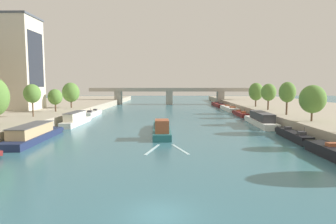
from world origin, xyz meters
TOP-DOWN VIEW (x-y plane):
  - ground_plane at (0.00, 0.00)m, footprint 400.00×400.00m
  - quay_left at (-39.82, 55.00)m, footprint 36.00×170.00m
  - quay_right at (39.82, 55.00)m, footprint 36.00×170.00m
  - barge_midriver at (-0.87, 30.25)m, footprint 3.64×17.38m
  - wake_behind_barge at (0.16, 18.51)m, footprint 5.59×6.03m
  - moored_boat_left_lone at (-19.82, 23.79)m, footprint 3.75×15.92m
  - moored_boat_left_end at (-19.27, 41.10)m, footprint 2.63×13.73m
  - moored_boat_left_near at (-20.21, 57.52)m, footprint 1.94×11.68m
  - moored_boat_right_lone at (19.56, 25.54)m, footprint 2.09×11.19m
  - moored_boat_right_midway at (19.43, 40.71)m, footprint 3.45×16.85m
  - moored_boat_right_second at (19.65, 58.81)m, footprint 2.09×12.03m
  - moored_boat_right_upstream at (19.85, 74.43)m, footprint 3.40×16.46m
  - moored_boat_right_far at (19.35, 92.71)m, footprint 3.27×16.92m
  - tree_left_end_of_row at (-26.58, 37.62)m, footprint 3.23×3.23m
  - tree_left_distant at (-26.35, 47.97)m, footprint 3.28×3.28m
  - tree_left_midway at (-26.53, 58.85)m, footprint 4.58×4.58m
  - tree_right_midway at (25.08, 31.05)m, footprint 4.36×4.36m
  - tree_right_distant at (25.03, 41.51)m, footprint 3.38×3.38m
  - tree_right_third at (25.19, 53.29)m, footprint 3.67×3.67m
  - tree_right_nearest at (25.17, 63.62)m, footprint 4.10×4.10m
  - building_left_far_end at (-41.22, 53.86)m, footprint 16.37×9.99m
  - bridge_far at (0.00, 102.67)m, footprint 67.65×4.40m

SIDE VIEW (x-z plane):
  - ground_plane at x=0.00m, z-range 0.00..0.00m
  - wake_behind_barge at x=0.16m, z-range 0.00..0.03m
  - moored_boat_right_second at x=19.65m, z-range -0.52..1.61m
  - moored_boat_right_far at x=19.35m, z-range -0.53..1.74m
  - moored_boat_right_upstream at x=19.85m, z-range -0.53..1.80m
  - moored_boat_right_lone at x=19.56m, z-range -0.52..1.84m
  - moored_boat_left_near at x=-20.21m, z-range -0.52..1.90m
  - barge_midriver at x=-0.87m, z-range -0.62..2.40m
  - quay_left at x=-39.82m, z-range 0.00..2.10m
  - quay_right at x=39.82m, z-range 0.00..2.10m
  - moored_boat_left_lone at x=-19.82m, z-range -0.21..2.34m
  - moored_boat_left_end at x=-19.27m, z-range -0.23..2.52m
  - moored_boat_right_midway at x=19.43m, z-range -0.23..2.53m
  - bridge_far at x=0.00m, z-range 1.04..8.07m
  - tree_left_distant at x=-26.35m, z-range 2.90..8.17m
  - tree_right_midway at x=25.08m, z-range 2.80..9.05m
  - tree_left_midway at x=-26.53m, z-range 2.88..9.73m
  - tree_right_nearest at x=25.17m, z-range 2.97..9.81m
  - tree_right_third at x=25.19m, z-range 3.21..9.77m
  - tree_left_end_of_row at x=-26.58m, z-range 3.44..9.84m
  - tree_right_distant at x=25.03m, z-range 3.38..10.26m
  - building_left_far_end at x=-41.22m, z-range 2.12..25.47m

